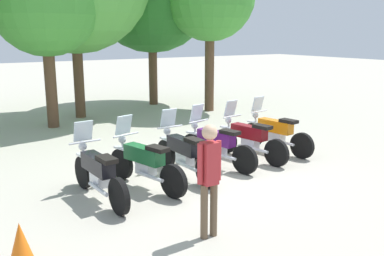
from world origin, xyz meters
The scene contains 10 objects.
ground_plane centered at (0.00, 0.00, 0.00)m, with size 80.00×80.00×0.00m, color #ADA899.
motorcycle_0 centered at (-2.48, -0.26, 0.52)m, with size 0.62×2.19×1.37m.
motorcycle_1 centered at (-1.50, -0.13, 0.52)m, with size 0.78×2.15×1.37m.
motorcycle_2 centered at (-0.50, 0.03, 0.52)m, with size 0.62×2.19×1.37m.
motorcycle_3 centered at (0.48, 0.24, 0.52)m, with size 0.75×2.15×1.37m.
motorcycle_4 centered at (1.47, 0.28, 0.52)m, with size 0.66×2.17×1.37m.
motorcycle_5 centered at (2.46, 0.43, 0.52)m, with size 0.62×2.18×1.37m.
person_0 centered at (-1.60, -2.53, 1.01)m, with size 0.40×0.23×1.71m.
tree_1 centered at (-1.60, 6.42, 3.92)m, with size 3.39×3.39×5.64m.
traffic_cone centered at (-4.10, -1.79, 0.28)m, with size 0.32×0.32×0.55m, color orange.
Camera 1 is at (-4.88, -7.31, 2.96)m, focal length 39.54 mm.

